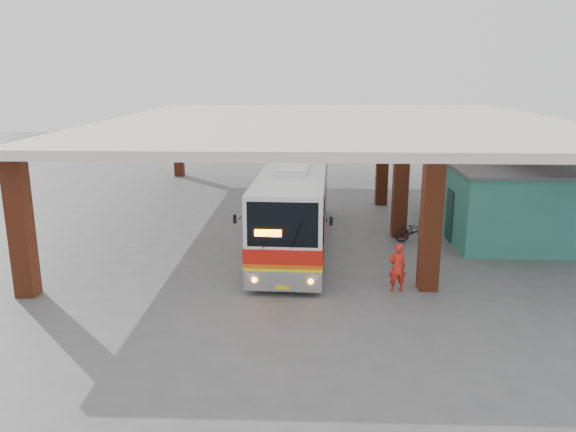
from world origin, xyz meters
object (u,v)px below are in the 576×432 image
(motorcycle, at_px, (416,230))
(pedestrian, at_px, (397,267))
(coach_bus, at_px, (295,203))
(red_chair, at_px, (436,214))

(motorcycle, bearing_deg, pedestrian, 148.52)
(coach_bus, height_order, pedestrian, coach_bus)
(motorcycle, distance_m, pedestrian, 5.76)
(motorcycle, distance_m, red_chair, 3.50)
(pedestrian, relative_size, red_chair, 1.89)
(pedestrian, bearing_deg, red_chair, -119.67)
(coach_bus, relative_size, motorcycle, 6.51)
(coach_bus, distance_m, motorcycle, 5.10)
(red_chair, bearing_deg, pedestrian, -114.59)
(motorcycle, relative_size, red_chair, 2.16)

